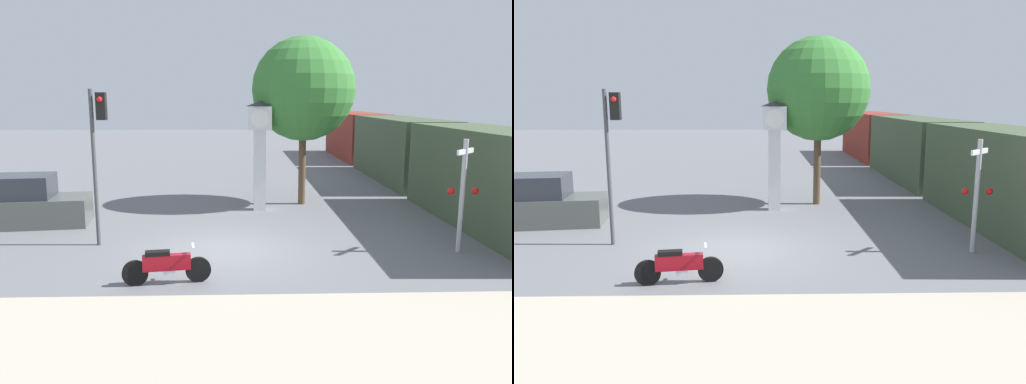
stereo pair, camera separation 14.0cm
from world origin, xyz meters
TOP-DOWN VIEW (x-y plane):
  - ground_plane at (0.00, 0.00)m, footprint 120.00×120.00m
  - sidewalk_strip at (0.00, -6.68)m, footprint 36.00×6.00m
  - motorcycle at (-1.25, -2.68)m, footprint 2.12×0.53m
  - clock_tower at (1.33, 5.52)m, footprint 1.09×1.09m
  - freight_train at (9.43, 13.08)m, footprint 2.80×31.51m
  - traffic_light at (-3.67, 0.68)m, footprint 0.50×0.35m
  - railroad_crossing_signal at (6.95, -0.34)m, footprint 0.90×0.82m
  - street_tree at (3.17, 6.60)m, footprint 4.25×4.25m
  - parked_car at (-7.04, 3.25)m, footprint 4.39×2.30m

SIDE VIEW (x-z plane):
  - ground_plane at x=0.00m, z-range 0.00..0.00m
  - sidewalk_strip at x=0.00m, z-range 0.00..0.10m
  - motorcycle at x=-1.25m, z-range -0.02..0.92m
  - parked_car at x=-7.04m, z-range -0.15..1.65m
  - freight_train at x=9.43m, z-range 0.00..3.40m
  - railroad_crossing_signal at x=6.95m, z-range 0.16..3.46m
  - clock_tower at x=1.33m, z-range 0.71..5.05m
  - traffic_light at x=-3.67m, z-range 0.86..5.57m
  - street_tree at x=3.17m, z-range 1.34..8.28m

